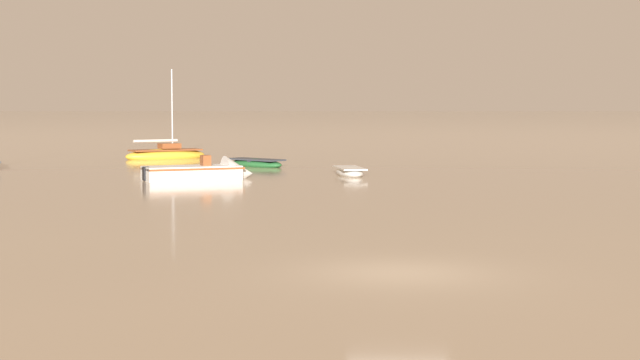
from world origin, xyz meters
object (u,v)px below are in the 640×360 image
Objects in this scene: rowboat_moored_1 at (350,172)px; rowboat_moored_0 at (256,163)px; sailboat_moored_0 at (166,155)px; motorboat_moored_1 at (208,174)px.

rowboat_moored_0 is at bearing -152.56° from rowboat_moored_1.
sailboat_moored_0 is at bearing -151.42° from rowboat_moored_1.
motorboat_moored_1 is at bearing -77.54° from rowboat_moored_1.
rowboat_moored_1 is at bearing -0.82° from motorboat_moored_1.
motorboat_moored_1 is at bearing -105.10° from sailboat_moored_0.
rowboat_moored_0 is at bearing 57.57° from motorboat_moored_1.
sailboat_moored_0 is (-12.88, 16.18, 0.12)m from rowboat_moored_1.
sailboat_moored_0 reaches higher than rowboat_moored_0.
rowboat_moored_1 is 0.66× the size of motorboat_moored_1.
rowboat_moored_0 is 10.78m from motorboat_moored_1.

